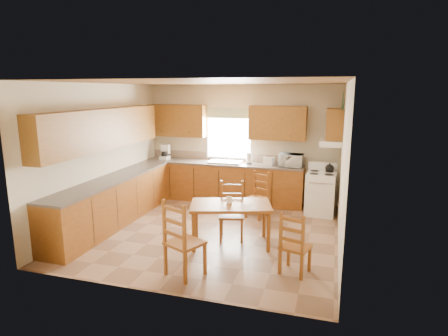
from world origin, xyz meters
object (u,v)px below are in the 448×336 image
(chair_far_left, at_px, (232,212))
(chair_far_right, at_px, (257,195))
(chair_near_left, at_px, (185,238))
(chair_near_right, at_px, (296,243))
(stove, at_px, (321,194))
(dining_table, at_px, (231,224))
(microwave, at_px, (291,160))

(chair_far_left, height_order, chair_far_right, chair_far_left)
(chair_near_left, xyz_separation_m, chair_near_right, (1.48, 0.49, -0.09))
(chair_near_left, bearing_deg, chair_near_right, -136.87)
(stove, distance_m, chair_far_left, 2.34)
(stove, xyz_separation_m, chair_near_right, (-0.23, -2.78, 0.02))
(chair_near_left, height_order, chair_far_right, chair_near_left)
(dining_table, relative_size, chair_near_left, 1.20)
(chair_near_right, distance_m, chair_far_left, 1.52)
(dining_table, height_order, chair_far_left, chair_far_left)
(chair_near_right, bearing_deg, chair_far_left, -21.39)
(stove, xyz_separation_m, chair_far_right, (-1.24, -0.59, 0.03))
(stove, xyz_separation_m, dining_table, (-1.39, -2.06, -0.08))
(microwave, bearing_deg, stove, -23.25)
(stove, relative_size, microwave, 1.84)
(dining_table, relative_size, chair_near_right, 1.45)
(chair_near_right, bearing_deg, chair_near_left, 35.07)
(chair_far_right, bearing_deg, chair_near_left, -78.42)
(chair_far_left, bearing_deg, chair_near_left, -114.81)
(chair_far_left, bearing_deg, stove, 38.71)
(chair_near_left, bearing_deg, chair_far_left, -76.60)
(stove, bearing_deg, microwave, 157.08)
(stove, distance_m, microwave, 0.98)
(microwave, distance_m, dining_table, 2.59)
(microwave, distance_m, chair_near_left, 3.79)
(stove, bearing_deg, chair_far_left, -124.58)
(microwave, bearing_deg, chair_far_right, -118.96)
(stove, xyz_separation_m, chair_near_left, (-1.71, -3.28, 0.11))
(chair_far_left, bearing_deg, chair_far_right, 67.92)
(dining_table, distance_m, chair_near_left, 1.28)
(chair_near_left, height_order, chair_far_left, chair_near_left)
(chair_far_left, bearing_deg, microwave, 57.29)
(dining_table, xyz_separation_m, chair_near_right, (1.15, -0.72, 0.10))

